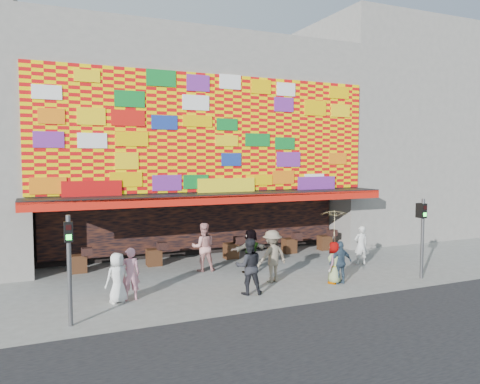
{
  "coord_description": "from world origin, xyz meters",
  "views": [
    {
      "loc": [
        -6.96,
        -14.56,
        4.49
      ],
      "look_at": [
        0.3,
        2.0,
        3.19
      ],
      "focal_mm": 35.0,
      "sensor_mm": 36.0,
      "label": 1
    }
  ],
  "objects_px": {
    "signal_left": "(69,258)",
    "ped_c": "(249,266)",
    "ped_g": "(334,263)",
    "ped_i": "(203,247)",
    "parasol": "(335,223)",
    "ped_a": "(117,278)",
    "ped_d": "(272,256)",
    "ped_e": "(341,262)",
    "ped_f": "(251,251)",
    "signal_right": "(423,229)",
    "ped_h": "(361,245)",
    "ped_b": "(130,274)"
  },
  "relations": [
    {
      "from": "signal_left",
      "to": "ped_c",
      "type": "distance_m",
      "value": 5.75
    },
    {
      "from": "ped_c",
      "to": "ped_g",
      "type": "height_order",
      "value": "ped_c"
    },
    {
      "from": "ped_i",
      "to": "parasol",
      "type": "distance_m",
      "value": 5.34
    },
    {
      "from": "ped_c",
      "to": "ped_a",
      "type": "bearing_deg",
      "value": 4.48
    },
    {
      "from": "ped_d",
      "to": "parasol",
      "type": "bearing_deg",
      "value": 141.65
    },
    {
      "from": "ped_e",
      "to": "ped_g",
      "type": "bearing_deg",
      "value": -35.29
    },
    {
      "from": "ped_f",
      "to": "ped_d",
      "type": "bearing_deg",
      "value": 89.69
    },
    {
      "from": "ped_c",
      "to": "ped_d",
      "type": "xyz_separation_m",
      "value": [
        1.42,
        1.05,
        0.02
      ]
    },
    {
      "from": "signal_right",
      "to": "parasol",
      "type": "relative_size",
      "value": 1.57
    },
    {
      "from": "ped_h",
      "to": "parasol",
      "type": "distance_m",
      "value": 3.69
    },
    {
      "from": "signal_left",
      "to": "ped_b",
      "type": "distance_m",
      "value": 2.75
    },
    {
      "from": "ped_c",
      "to": "ped_d",
      "type": "distance_m",
      "value": 1.77
    },
    {
      "from": "ped_b",
      "to": "ped_c",
      "type": "xyz_separation_m",
      "value": [
        3.71,
        -0.94,
        0.09
      ]
    },
    {
      "from": "ped_f",
      "to": "ped_g",
      "type": "xyz_separation_m",
      "value": [
        2.08,
        -2.67,
        -0.11
      ]
    },
    {
      "from": "ped_i",
      "to": "ped_b",
      "type": "bearing_deg",
      "value": 50.19
    },
    {
      "from": "signal_left",
      "to": "signal_right",
      "type": "xyz_separation_m",
      "value": [
        12.4,
        0.0,
        0.0
      ]
    },
    {
      "from": "ped_a",
      "to": "ped_g",
      "type": "height_order",
      "value": "ped_a"
    },
    {
      "from": "ped_c",
      "to": "signal_right",
      "type": "bearing_deg",
      "value": -171.07
    },
    {
      "from": "ped_g",
      "to": "ped_i",
      "type": "bearing_deg",
      "value": -84.4
    },
    {
      "from": "signal_right",
      "to": "parasol",
      "type": "xyz_separation_m",
      "value": [
        -3.39,
        0.75,
        0.32
      ]
    },
    {
      "from": "ped_e",
      "to": "parasol",
      "type": "xyz_separation_m",
      "value": [
        -0.17,
        0.13,
        1.41
      ]
    },
    {
      "from": "signal_right",
      "to": "ped_b",
      "type": "relative_size",
      "value": 1.79
    },
    {
      "from": "signal_right",
      "to": "ped_f",
      "type": "xyz_separation_m",
      "value": [
        -5.47,
        3.42,
        -1.0
      ]
    },
    {
      "from": "ped_e",
      "to": "ped_f",
      "type": "bearing_deg",
      "value": -48.84
    },
    {
      "from": "ped_b",
      "to": "ped_i",
      "type": "bearing_deg",
      "value": -138.09
    },
    {
      "from": "ped_d",
      "to": "ped_e",
      "type": "height_order",
      "value": "ped_d"
    },
    {
      "from": "ped_d",
      "to": "ped_f",
      "type": "height_order",
      "value": "ped_d"
    },
    {
      "from": "ped_c",
      "to": "parasol",
      "type": "distance_m",
      "value": 3.61
    },
    {
      "from": "ped_h",
      "to": "ped_d",
      "type": "bearing_deg",
      "value": 20.92
    },
    {
      "from": "ped_c",
      "to": "ped_g",
      "type": "relative_size",
      "value": 1.24
    },
    {
      "from": "signal_left",
      "to": "ped_i",
      "type": "bearing_deg",
      "value": 39.65
    },
    {
      "from": "ped_e",
      "to": "ped_h",
      "type": "bearing_deg",
      "value": -137.92
    },
    {
      "from": "ped_f",
      "to": "parasol",
      "type": "height_order",
      "value": "parasol"
    },
    {
      "from": "signal_right",
      "to": "ped_a",
      "type": "xyz_separation_m",
      "value": [
        -10.91,
        1.55,
        -1.07
      ]
    },
    {
      "from": "ped_a",
      "to": "ped_g",
      "type": "relative_size",
      "value": 1.05
    },
    {
      "from": "signal_left",
      "to": "ped_b",
      "type": "xyz_separation_m",
      "value": [
        1.91,
        1.7,
        -1.02
      ]
    },
    {
      "from": "ped_f",
      "to": "ped_a",
      "type": "bearing_deg",
      "value": 14.63
    },
    {
      "from": "ped_d",
      "to": "parasol",
      "type": "distance_m",
      "value": 2.56
    },
    {
      "from": "ped_g",
      "to": "ped_i",
      "type": "xyz_separation_m",
      "value": [
        -3.71,
        3.64,
        0.21
      ]
    },
    {
      "from": "ped_f",
      "to": "parasol",
      "type": "bearing_deg",
      "value": 123.66
    },
    {
      "from": "signal_right",
      "to": "ped_g",
      "type": "relative_size",
      "value": 1.99
    },
    {
      "from": "signal_left",
      "to": "ped_g",
      "type": "xyz_separation_m",
      "value": [
        9.01,
        0.75,
        -1.11
      ]
    },
    {
      "from": "signal_right",
      "to": "ped_f",
      "type": "relative_size",
      "value": 1.74
    },
    {
      "from": "signal_left",
      "to": "ped_d",
      "type": "relative_size",
      "value": 1.58
    },
    {
      "from": "ped_h",
      "to": "ped_i",
      "type": "height_order",
      "value": "ped_i"
    },
    {
      "from": "ped_h",
      "to": "ped_c",
      "type": "bearing_deg",
      "value": 27.53
    },
    {
      "from": "ped_a",
      "to": "parasol",
      "type": "xyz_separation_m",
      "value": [
        7.53,
        -0.8,
        1.39
      ]
    },
    {
      "from": "ped_a",
      "to": "ped_i",
      "type": "bearing_deg",
      "value": -163.51
    },
    {
      "from": "signal_right",
      "to": "ped_d",
      "type": "relative_size",
      "value": 1.58
    },
    {
      "from": "ped_f",
      "to": "ped_g",
      "type": "relative_size",
      "value": 1.15
    }
  ]
}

